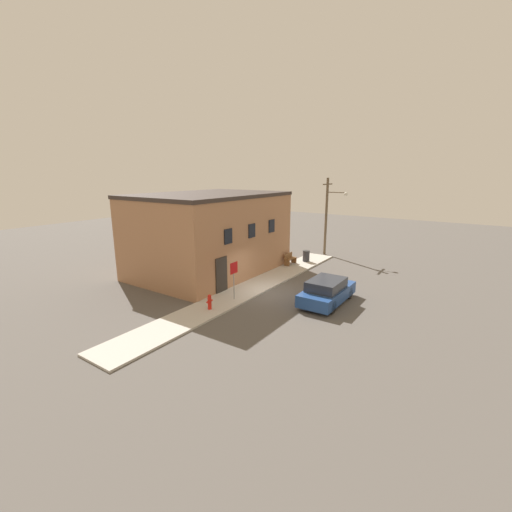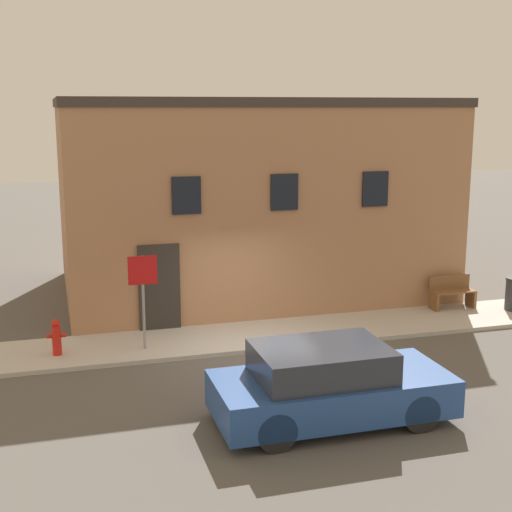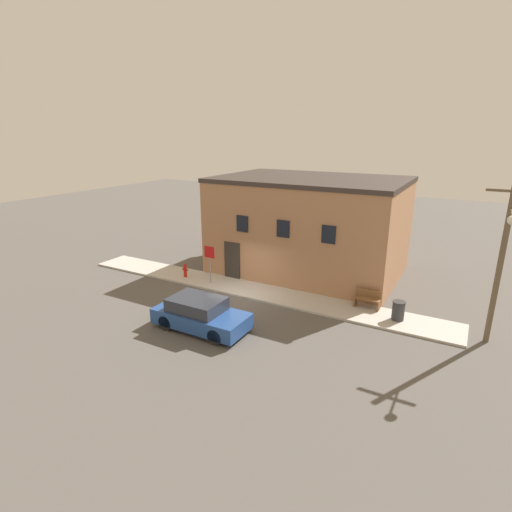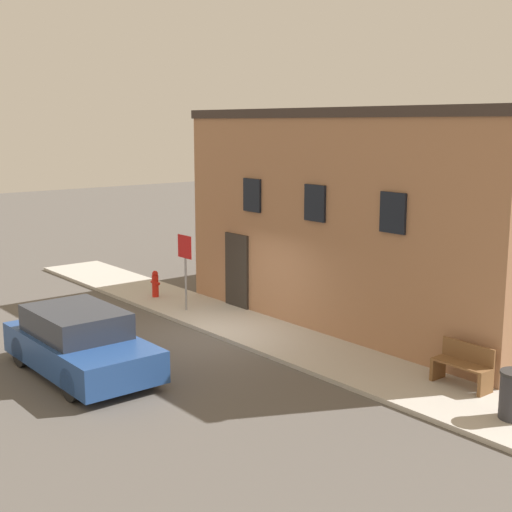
{
  "view_description": "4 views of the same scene",
  "coord_description": "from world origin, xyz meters",
  "px_view_note": "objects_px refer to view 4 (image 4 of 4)",
  "views": [
    {
      "loc": [
        -16.57,
        -10.49,
        7.01
      ],
      "look_at": [
        0.44,
        1.06,
        2.0
      ],
      "focal_mm": 24.0,
      "sensor_mm": 36.0,
      "label": 1
    },
    {
      "loc": [
        -4.11,
        -14.55,
        5.4
      ],
      "look_at": [
        0.44,
        1.06,
        2.0
      ],
      "focal_mm": 50.0,
      "sensor_mm": 36.0,
      "label": 2
    },
    {
      "loc": [
        10.03,
        -16.12,
        8.11
      ],
      "look_at": [
        0.44,
        1.06,
        2.0
      ],
      "focal_mm": 28.0,
      "sensor_mm": 36.0,
      "label": 3
    },
    {
      "loc": [
        14.03,
        -9.98,
        5.29
      ],
      "look_at": [
        0.44,
        1.06,
        2.0
      ],
      "focal_mm": 50.0,
      "sensor_mm": 36.0,
      "label": 4
    }
  ],
  "objects_px": {
    "stop_sign": "(185,258)",
    "parked_car": "(80,343)",
    "fire_hydrant": "(155,284)",
    "bench": "(463,366)"
  },
  "relations": [
    {
      "from": "parked_car",
      "to": "stop_sign",
      "type": "bearing_deg",
      "value": 120.6
    },
    {
      "from": "stop_sign",
      "to": "fire_hydrant",
      "type": "bearing_deg",
      "value": 175.35
    },
    {
      "from": "stop_sign",
      "to": "parked_car",
      "type": "distance_m",
      "value": 5.23
    },
    {
      "from": "stop_sign",
      "to": "parked_car",
      "type": "relative_size",
      "value": 0.52
    },
    {
      "from": "fire_hydrant",
      "to": "parked_car",
      "type": "relative_size",
      "value": 0.19
    },
    {
      "from": "fire_hydrant",
      "to": "bench",
      "type": "bearing_deg",
      "value": 4.93
    },
    {
      "from": "parked_car",
      "to": "bench",
      "type": "bearing_deg",
      "value": 43.5
    },
    {
      "from": "fire_hydrant",
      "to": "bench",
      "type": "xyz_separation_m",
      "value": [
        10.27,
        0.89,
        0.01
      ]
    },
    {
      "from": "fire_hydrant",
      "to": "bench",
      "type": "height_order",
      "value": "bench"
    },
    {
      "from": "fire_hydrant",
      "to": "stop_sign",
      "type": "height_order",
      "value": "stop_sign"
    }
  ]
}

